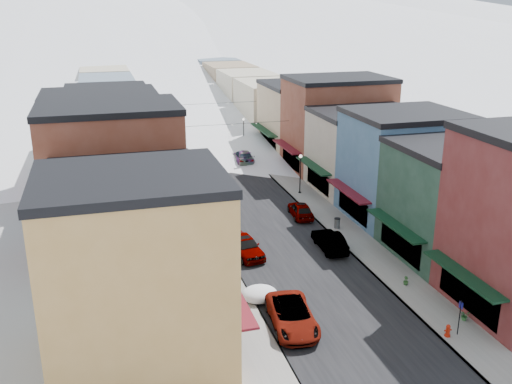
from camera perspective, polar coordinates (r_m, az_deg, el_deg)
ground at (r=35.76m, az=11.86°, el=-16.25°), size 600.00×600.00×0.00m
road at (r=89.23m, az=-5.98°, el=5.35°), size 10.00×160.00×0.01m
sidewalk_left at (r=88.37m, az=-10.21°, el=5.08°), size 3.20×160.00×0.15m
sidewalk_right at (r=90.52m, az=-1.85°, el=5.68°), size 3.20×160.00×0.15m
curb_left at (r=88.53m, az=-9.21°, el=5.15°), size 0.10×160.00×0.15m
curb_right at (r=90.17m, az=-2.81°, el=5.62°), size 0.10×160.00×0.15m
bldg_l_yellow at (r=33.03m, az=-11.86°, el=-7.77°), size 11.30×8.70×11.50m
bldg_l_cream at (r=41.20m, az=-12.70°, el=-3.92°), size 11.30×8.20×9.50m
bldg_l_brick_near at (r=48.24m, az=-14.03°, el=1.19°), size 12.30×8.20×12.50m
bldg_l_grayblue at (r=56.90m, az=-13.76°, el=2.00°), size 11.30×9.20×9.00m
bldg_l_brick_far at (r=65.35m, az=-15.07°, el=4.91°), size 13.30×9.20×11.00m
bldg_l_tan at (r=75.24m, az=-14.47°, el=6.30°), size 11.30×11.20×10.00m
bldg_r_green at (r=49.29m, az=19.55°, el=-0.81°), size 11.30×9.20×9.50m
bldg_r_blue at (r=56.33m, az=14.45°, el=2.57°), size 11.30×9.20×10.50m
bldg_r_cream at (r=64.39m, az=10.84°, el=4.11°), size 12.30×9.20×9.00m
bldg_r_brick_far at (r=72.25m, az=8.10°, el=6.83°), size 13.30×9.20×11.50m
bldg_r_tan at (r=81.16m, az=4.58°, el=7.51°), size 11.30×11.20×9.50m
distant_blocks at (r=110.85m, az=-8.16°, el=9.94°), size 34.00×55.00×8.00m
mountain_ridge at (r=302.96m, az=-17.44°, el=16.61°), size 670.00×340.00×34.00m
overhead_cables at (r=75.92m, az=-4.47°, el=7.86°), size 16.40×15.04×0.04m
car_white_suv at (r=37.87m, az=3.64°, el=-12.23°), size 3.40×6.21×1.65m
car_silver_sedan at (r=47.62m, az=-1.09°, el=-5.40°), size 2.69×5.27×1.72m
car_dark_hatch at (r=66.04m, az=-6.11°, el=1.31°), size 2.15×4.75×1.51m
car_silver_wagon at (r=78.60m, az=-7.24°, el=4.00°), size 2.30×4.76×1.34m
car_green_sedan at (r=49.13m, az=7.36°, el=-4.85°), size 1.90×4.97×1.62m
car_gray_suv at (r=56.10m, az=4.48°, el=-1.77°), size 2.23×4.68×1.54m
car_black_sedan at (r=75.00m, az=-1.28°, el=3.56°), size 2.75×5.82×1.64m
car_lane_silver at (r=88.80m, az=-7.40°, el=5.70°), size 1.77×4.15×1.40m
car_lane_white at (r=104.27m, az=-7.00°, el=7.68°), size 3.08×6.02×1.63m
fire_hydrant at (r=38.73m, az=18.64°, el=-13.02°), size 0.49×0.37×0.83m
parking_sign at (r=38.60m, az=19.71°, el=-11.48°), size 0.07×0.33×2.42m
trash_can at (r=53.50m, az=8.11°, el=-3.08°), size 0.57×0.57×0.97m
streetlamp_near at (r=62.17m, az=4.46°, el=2.32°), size 0.36×0.36×4.33m
streetlamp_far at (r=82.61m, az=-1.25°, el=6.35°), size 0.35×0.35×4.15m
planter_near at (r=40.87m, az=20.13°, el=-11.52°), size 0.64×0.57×0.67m
planter_far at (r=44.24m, az=14.76°, el=-8.57°), size 0.48×0.48×0.66m
snow_pile_near at (r=40.98m, az=0.33°, el=-10.13°), size 2.57×2.78×1.09m
snow_pile_mid at (r=58.92m, az=-5.24°, el=-1.03°), size 2.61×2.80×1.10m
snow_pile_far at (r=70.60m, az=-7.25°, el=2.17°), size 2.35×2.64×0.99m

